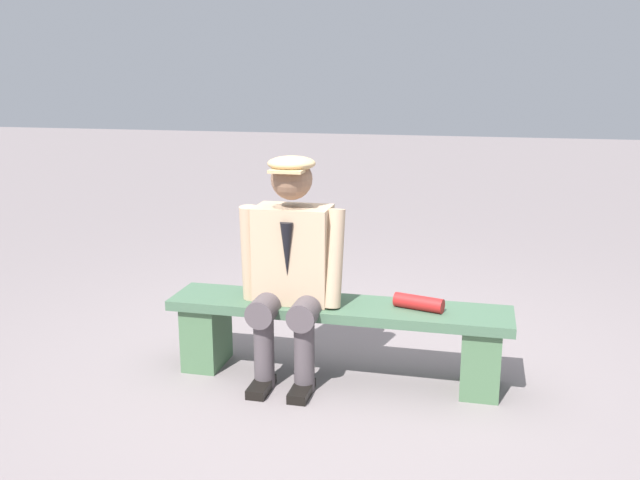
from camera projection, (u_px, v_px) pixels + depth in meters
ground_plane at (337, 376)px, 3.84m from camera, size 30.00×30.00×0.00m
bench at (338, 329)px, 3.78m from camera, size 1.86×0.36×0.43m
seated_man at (291, 262)px, 3.69m from camera, size 0.58×0.51×1.23m
rolled_magazine at (419, 302)px, 3.64m from camera, size 0.28×0.14×0.08m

